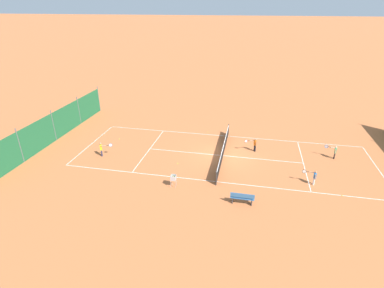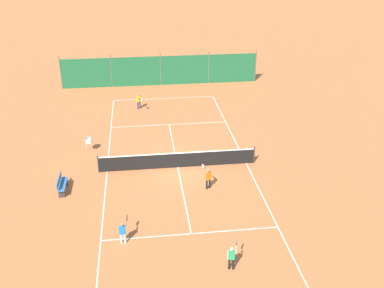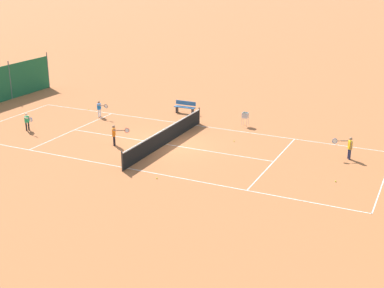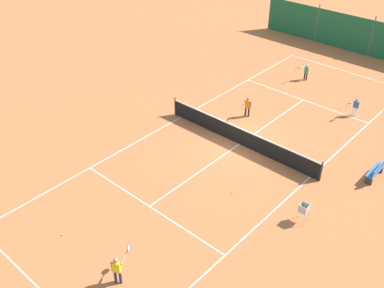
% 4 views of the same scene
% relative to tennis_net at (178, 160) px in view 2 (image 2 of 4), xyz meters
% --- Properties ---
extents(ground_plane, '(600.00, 600.00, 0.00)m').
position_rel_tennis_net_xyz_m(ground_plane, '(0.00, 0.00, -0.50)').
color(ground_plane, '#BC6638').
extents(court_line_markings, '(8.25, 23.85, 0.01)m').
position_rel_tennis_net_xyz_m(court_line_markings, '(0.00, 0.00, -0.50)').
color(court_line_markings, white).
rests_on(court_line_markings, ground).
extents(tennis_net, '(9.18, 0.08, 1.06)m').
position_rel_tennis_net_xyz_m(tennis_net, '(0.00, 0.00, 0.00)').
color(tennis_net, '#2D2D2D').
rests_on(tennis_net, ground).
extents(windscreen_fence_near, '(17.28, 0.08, 2.90)m').
position_rel_tennis_net_xyz_m(windscreen_fence_near, '(-0.00, -15.50, 0.81)').
color(windscreen_fence_near, '#1E6038').
rests_on(windscreen_fence_near, ground).
extents(player_near_service, '(0.41, 0.92, 1.09)m').
position_rel_tennis_net_xyz_m(player_near_service, '(3.07, 6.63, 0.14)').
color(player_near_service, white).
rests_on(player_near_service, ground).
extents(player_far_service, '(0.42, 1.03, 1.19)m').
position_rel_tennis_net_xyz_m(player_far_service, '(-1.38, 2.50, 0.20)').
color(player_far_service, black).
rests_on(player_far_service, ground).
extents(player_far_baseline, '(0.57, 0.89, 1.10)m').
position_rel_tennis_net_xyz_m(player_far_baseline, '(-1.36, 8.89, 0.15)').
color(player_far_baseline, black).
rests_on(player_far_baseline, ground).
extents(player_near_baseline, '(0.48, 1.04, 1.21)m').
position_rel_tennis_net_xyz_m(player_near_baseline, '(2.05, -9.83, 0.21)').
color(player_near_baseline, '#23284C').
rests_on(player_near_baseline, ground).
extents(tennis_ball_alley_right, '(0.07, 0.07, 0.07)m').
position_rel_tennis_net_xyz_m(tennis_ball_alley_right, '(2.11, -3.36, -0.47)').
color(tennis_ball_alley_right, '#CCE033').
rests_on(tennis_ball_alley_right, ground).
extents(tennis_ball_far_corner, '(0.07, 0.07, 0.07)m').
position_rel_tennis_net_xyz_m(tennis_ball_far_corner, '(4.14, 8.33, -0.47)').
color(tennis_ball_far_corner, '#CCE033').
rests_on(tennis_ball_far_corner, ground).
extents(tennis_ball_near_corner, '(0.07, 0.07, 0.07)m').
position_rel_tennis_net_xyz_m(tennis_ball_near_corner, '(-1.35, -9.86, -0.47)').
color(tennis_ball_near_corner, '#CCE033').
rests_on(tennis_ball_near_corner, ground).
extents(tennis_ball_by_net_left, '(0.07, 0.07, 0.07)m').
position_rel_tennis_net_xyz_m(tennis_ball_by_net_left, '(-4.66, -2.02, -0.47)').
color(tennis_ball_by_net_left, '#CCE033').
rests_on(tennis_ball_by_net_left, ground).
extents(ball_hopper, '(0.36, 0.36, 0.89)m').
position_rel_tennis_net_xyz_m(ball_hopper, '(5.30, -2.87, 0.16)').
color(ball_hopper, '#B7B7BC').
rests_on(ball_hopper, ground).
extents(courtside_bench, '(0.36, 1.50, 0.84)m').
position_rel_tennis_net_xyz_m(courtside_bench, '(6.34, 1.89, -0.05)').
color(courtside_bench, '#336699').
rests_on(courtside_bench, ground).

